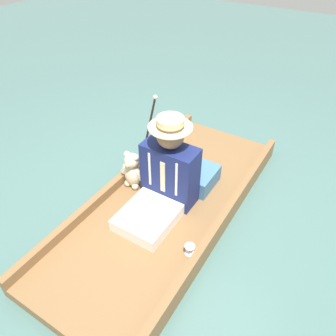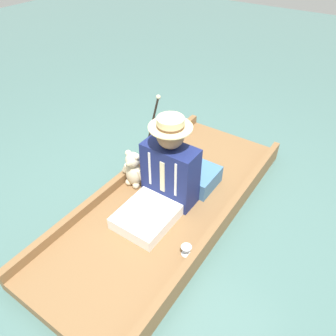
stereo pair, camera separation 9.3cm
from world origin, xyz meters
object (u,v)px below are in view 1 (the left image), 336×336
seated_person (165,177)px  walking_cane (149,129)px  teddy_bear (132,171)px  wine_glass (190,248)px

seated_person → walking_cane: seated_person is taller
teddy_bear → wine_glass: (-0.82, 0.40, -0.12)m
walking_cane → wine_glass: bearing=139.2°
seated_person → teddy_bear: seated_person is taller
wine_glass → walking_cane: bearing=-40.8°
wine_glass → walking_cane: size_ratio=0.12×
seated_person → walking_cane: 0.59m
seated_person → wine_glass: (-0.45, 0.36, -0.24)m
walking_cane → seated_person: bearing=137.7°
teddy_bear → walking_cane: 0.43m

